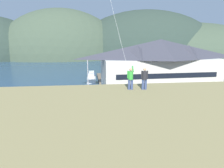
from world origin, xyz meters
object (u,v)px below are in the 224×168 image
object	(u,v)px
moored_boat_outer_mooring	(115,78)
parked_car_back_row_right	(162,103)
moored_boat_inner_slip	(91,79)
parking_light_pole	(88,80)
harbor_lodge	(160,63)
moored_boat_wharfside	(92,75)
parked_car_corner_spot	(193,103)
parked_car_lone_by_shed	(173,117)
person_companion	(144,78)
wharf_dock	(103,78)
person_kite_flyer	(131,78)
storage_shed_near_lot	(57,102)

from	to	relation	value
moored_boat_outer_mooring	parked_car_back_row_right	size ratio (longest dim) A/B	1.38
moored_boat_inner_slip	parking_light_pole	xyz separation A→B (m)	(-0.76, -21.63, 3.92)
harbor_lodge	moored_boat_wharfside	size ratio (longest dim) A/B	4.19
parked_car_back_row_right	parked_car_corner_spot	world-z (taller)	same
parked_car_lone_by_shed	person_companion	distance (m)	13.79
wharf_dock	person_kite_flyer	world-z (taller)	person_kite_flyer
parked_car_corner_spot	person_companion	world-z (taller)	person_companion
harbor_lodge	parked_car_lone_by_shed	distance (m)	21.19
moored_boat_inner_slip	parked_car_lone_by_shed	size ratio (longest dim) A/B	1.78
parked_car_lone_by_shed	harbor_lodge	bearing A→B (deg)	75.46
harbor_lodge	person_kite_flyer	world-z (taller)	harbor_lodge
person_companion	moored_boat_inner_slip	bearing A→B (deg)	95.39
wharf_dock	parked_car_corner_spot	world-z (taller)	parked_car_corner_spot
harbor_lodge	moored_boat_inner_slip	distance (m)	20.39
moored_boat_wharfside	parked_car_lone_by_shed	size ratio (longest dim) A/B	1.62
moored_boat_inner_slip	parked_car_lone_by_shed	xyz separation A→B (m)	(10.83, -31.31, 0.34)
moored_boat_wharfside	parked_car_lone_by_shed	xyz separation A→B (m)	(10.71, -36.86, 0.34)
moored_boat_inner_slip	parked_car_corner_spot	world-z (taller)	moored_boat_inner_slip
harbor_lodge	parked_car_lone_by_shed	bearing A→B (deg)	-104.54
parking_light_pole	wharf_dock	bearing A→B (deg)	79.70
storage_shed_near_lot	parked_car_lone_by_shed	bearing A→B (deg)	-11.91
moored_boat_outer_mooring	parked_car_back_row_right	xyz separation A→B (m)	(4.80, -24.80, 0.34)
moored_boat_outer_mooring	parked_car_corner_spot	bearing A→B (deg)	-68.57
parked_car_back_row_right	person_companion	bearing A→B (deg)	-116.64
parking_light_pole	parked_car_lone_by_shed	bearing A→B (deg)	-39.85
moored_boat_wharfside	person_companion	distance (m)	47.00
parking_light_pole	parked_car_corner_spot	bearing A→B (deg)	-13.14
moored_boat_outer_mooring	person_companion	bearing A→B (deg)	-94.21
parked_car_corner_spot	harbor_lodge	bearing A→B (deg)	93.00
storage_shed_near_lot	parked_car_lone_by_shed	world-z (taller)	storage_shed_near_lot
parked_car_corner_spot	person_companion	size ratio (longest dim) A/B	2.49
parked_car_back_row_right	parking_light_pole	world-z (taller)	parking_light_pole
harbor_lodge	parked_car_lone_by_shed	world-z (taller)	harbor_lodge
wharf_dock	moored_boat_outer_mooring	world-z (taller)	moored_boat_outer_mooring
parked_car_corner_spot	parked_car_lone_by_shed	size ratio (longest dim) A/B	1.02
moored_boat_inner_slip	storage_shed_near_lot	bearing A→B (deg)	-100.55
moored_boat_inner_slip	parking_light_pole	bearing A→B (deg)	-92.01
storage_shed_near_lot	moored_boat_inner_slip	xyz separation A→B (m)	(5.20, 27.93, -1.97)
person_companion	parked_car_lone_by_shed	bearing A→B (deg)	53.25
parked_car_lone_by_shed	person_companion	xyz separation A→B (m)	(-6.99, -9.36, 7.32)
parked_car_lone_by_shed	person_kite_flyer	xyz separation A→B (m)	(-8.08, -9.25, 7.34)
parked_car_corner_spot	person_kite_flyer	distance (m)	21.68
harbor_lodge	person_kite_flyer	bearing A→B (deg)	-114.43
parked_car_back_row_right	moored_boat_inner_slip	bearing A→B (deg)	114.73
storage_shed_near_lot	person_companion	size ratio (longest dim) A/B	3.64
moored_boat_outer_mooring	parked_car_corner_spot	xyz separation A→B (m)	(9.94, -25.32, 0.34)
moored_boat_inner_slip	parking_light_pole	distance (m)	22.00
person_kite_flyer	parked_car_back_row_right	bearing A→B (deg)	60.04
moored_boat_wharfside	parked_car_lone_by_shed	world-z (taller)	moored_boat_wharfside
storage_shed_near_lot	parked_car_back_row_right	world-z (taller)	storage_shed_near_lot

